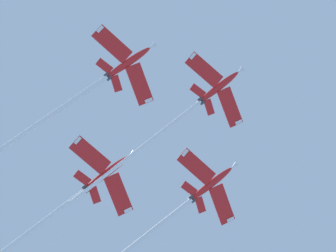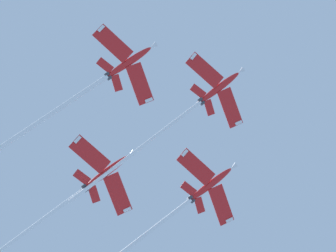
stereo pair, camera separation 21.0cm
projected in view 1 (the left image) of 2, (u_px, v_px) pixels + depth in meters
The scene contains 4 objects.
jet_lead at pixel (193, 107), 126.33m from camera, with size 19.65×46.26×19.69m.
jet_left_wing at pixel (180, 208), 123.56m from camera, with size 19.76×44.68×17.23m.
jet_right_wing at pixel (85, 92), 119.20m from camera, with size 19.75×47.65×18.96m.
jet_slot at pixel (71, 200), 117.77m from camera, with size 19.71×51.00×20.99m.
Camera 1 is at (9.08, -11.73, 1.70)m, focal length 59.35 mm.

